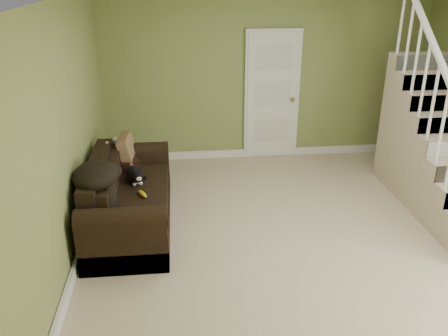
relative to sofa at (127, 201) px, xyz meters
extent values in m
cube|color=tan|center=(2.02, -0.67, -0.31)|extent=(5.00, 5.50, 0.01)
cube|color=olive|center=(2.02, 2.08, 0.99)|extent=(5.00, 0.04, 2.60)
cube|color=olive|center=(-0.48, -0.67, 0.99)|extent=(0.04, 5.50, 2.60)
cube|color=white|center=(2.02, 2.05, -0.25)|extent=(5.00, 0.04, 0.12)
cube|color=white|center=(-0.45, -0.67, -0.25)|extent=(0.04, 5.50, 0.12)
cube|color=white|center=(2.12, 2.04, 0.70)|extent=(0.86, 0.05, 2.02)
cube|color=white|center=(2.12, 2.02, 0.69)|extent=(0.78, 0.04, 1.96)
sphere|color=olive|center=(2.44, 1.98, 0.64)|extent=(0.07, 0.07, 0.07)
cylinder|color=white|center=(3.57, -0.33, 0.94)|extent=(0.04, 0.04, 0.90)
cylinder|color=white|center=(3.57, -0.06, 1.14)|extent=(0.04, 0.04, 0.90)
cube|color=tan|center=(4.02, 0.21, 0.29)|extent=(1.00, 0.27, 1.20)
cylinder|color=white|center=(3.57, 0.21, 1.34)|extent=(0.04, 0.04, 0.90)
cube|color=tan|center=(4.02, 0.48, 0.39)|extent=(1.00, 0.27, 1.40)
cylinder|color=white|center=(3.57, 0.48, 1.54)|extent=(0.04, 0.04, 0.90)
cube|color=tan|center=(4.02, 0.75, 0.49)|extent=(1.00, 0.27, 1.60)
cylinder|color=white|center=(3.57, 0.75, 1.74)|extent=(0.04, 0.04, 0.90)
cube|color=tan|center=(4.02, 1.02, 0.59)|extent=(1.00, 0.27, 1.80)
cylinder|color=white|center=(3.57, 1.02, 1.94)|extent=(0.04, 0.04, 0.90)
cube|color=white|center=(3.57, -0.06, 1.59)|extent=(0.06, 2.46, 1.84)
cube|color=black|center=(0.05, 0.00, -0.20)|extent=(0.90, 2.08, 0.24)
cube|color=black|center=(0.14, 0.00, 0.03)|extent=(0.68, 1.57, 0.21)
cube|color=black|center=(0.05, -0.92, -0.02)|extent=(0.90, 0.24, 0.59)
cube|color=black|center=(0.05, 0.92, -0.02)|extent=(0.90, 0.24, 0.59)
cylinder|color=black|center=(0.05, -0.92, 0.27)|extent=(0.90, 0.24, 0.24)
cylinder|color=black|center=(0.05, 0.92, 0.27)|extent=(0.90, 0.24, 0.24)
cube|color=black|center=(-0.31, 0.00, 0.21)|extent=(0.19, 1.61, 0.60)
cube|color=black|center=(-0.16, 0.00, 0.29)|extent=(0.13, 1.55, 0.33)
cube|color=black|center=(-0.18, 0.70, -0.01)|extent=(0.64, 0.64, 0.61)
cylinder|color=silver|center=(-0.26, 0.64, 0.40)|extent=(0.06, 0.06, 0.20)
cylinder|color=#2D4DB1|center=(-0.26, 0.64, 0.40)|extent=(0.07, 0.07, 0.05)
cylinder|color=white|center=(-0.26, 0.64, 0.51)|extent=(0.03, 0.03, 0.03)
cylinder|color=silver|center=(-0.11, 0.68, 0.40)|extent=(0.06, 0.06, 0.20)
cylinder|color=#2D4DB1|center=(-0.11, 0.68, 0.40)|extent=(0.07, 0.07, 0.05)
cylinder|color=white|center=(-0.11, 0.68, 0.51)|extent=(0.03, 0.03, 0.03)
cylinder|color=silver|center=(-0.18, 0.80, 0.40)|extent=(0.06, 0.06, 0.20)
cylinder|color=#2D4DB1|center=(-0.18, 0.80, 0.40)|extent=(0.07, 0.07, 0.05)
cylinder|color=white|center=(-0.18, 0.80, 0.51)|extent=(0.03, 0.03, 0.03)
ellipsoid|color=black|center=(0.10, 0.26, 0.23)|extent=(0.28, 0.39, 0.19)
ellipsoid|color=white|center=(0.10, 0.18, 0.19)|extent=(0.15, 0.17, 0.10)
sphere|color=black|center=(0.10, 0.08, 0.29)|extent=(0.16, 0.16, 0.13)
ellipsoid|color=white|center=(0.10, 0.03, 0.27)|extent=(0.08, 0.07, 0.06)
cone|color=black|center=(0.06, 0.09, 0.36)|extent=(0.06, 0.06, 0.06)
cone|color=black|center=(0.13, 0.09, 0.36)|extent=(0.06, 0.06, 0.06)
cylinder|color=black|center=(0.19, 0.40, 0.15)|extent=(0.16, 0.25, 0.04)
ellipsoid|color=gold|center=(0.20, -0.15, 0.16)|extent=(0.14, 0.20, 0.06)
cube|color=#462A1C|center=(-0.01, 0.74, 0.31)|extent=(0.27, 0.51, 0.51)
ellipsoid|color=black|center=(-0.25, -0.43, 0.54)|extent=(0.64, 0.73, 0.25)
camera|label=1|loc=(0.64, -5.08, 2.57)|focal=38.00mm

